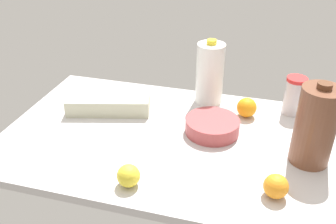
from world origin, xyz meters
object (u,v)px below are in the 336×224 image
Objects in this scene: milk_jug at (210,74)px; tumbler_cup at (294,96)px; orange_near_front at (276,186)px; mixing_bowl at (212,126)px; lemon_far_back at (129,176)px; chocolate_milk_jug at (315,126)px; orange_beside_bowl at (247,107)px; egg_carton at (108,105)px.

tumbler_cup is at bearing -1.00° from milk_jug.
mixing_bowl is at bearing 129.21° from orange_near_front.
orange_near_front is at bearing -95.57° from tumbler_cup.
milk_jug reaches higher than lemon_far_back.
chocolate_milk_jug reaches higher than lemon_far_back.
orange_beside_bowl is 1.11× the size of lemon_far_back.
mixing_bowl is 0.70× the size of chocolate_milk_jug.
egg_carton is 73.66cm from tumbler_cup.
milk_jug is (37.03, 19.74, 9.54)cm from egg_carton.
chocolate_milk_jug is 31.82cm from tumbler_cup.
orange_beside_bowl is (-22.44, 23.35, -9.47)cm from chocolate_milk_jug.
mixing_bowl is at bearing 61.52° from lemon_far_back.
orange_near_front is at bearing -60.88° from milk_jug.
orange_beside_bowl reaches higher than lemon_far_back.
lemon_far_back reaches higher than egg_carton.
egg_carton is 45.55cm from lemon_far_back.
chocolate_milk_jug is 3.64× the size of orange_beside_bowl.
orange_beside_bowl is at bearing -26.21° from milk_jug.
milk_jug is at bearing 141.08° from chocolate_milk_jug.
mixing_bowl is at bearing -125.75° from orange_beside_bowl.
milk_jug is 20.53cm from orange_beside_bowl.
milk_jug reaches higher than egg_carton.
lemon_far_back is (-42.54, -6.85, -0.12)cm from orange_near_front.
lemon_far_back is (23.43, -39.07, 0.23)cm from egg_carton.
tumbler_cup is at bearing 0.37° from egg_carton.
orange_near_front reaches higher than lemon_far_back.
tumbler_cup is (70.98, 19.15, 4.49)cm from egg_carton.
tumbler_cup is at bearing 23.55° from orange_beside_bowl.
orange_beside_bowl is (16.58, -8.16, -8.94)cm from milk_jug.
mixing_bowl is 2.72× the size of orange_near_front.
mixing_bowl is 0.60× the size of egg_carton.
chocolate_milk_jug is at bearing -23.53° from egg_carton.
egg_carton is at bearing 171.20° from chocolate_milk_jug.
mixing_bowl is 42.82cm from egg_carton.
tumbler_cup is 51.77cm from orange_near_front.
tumbler_cup is (-5.06, 30.92, -5.58)cm from chocolate_milk_jug.
egg_carton is at bearing 153.97° from orange_near_front.
milk_jug is (-39.02, 31.51, -0.53)cm from chocolate_milk_jug.
chocolate_milk_jug is at bearing 27.42° from lemon_far_back.
mixing_bowl is at bearing 166.30° from chocolate_milk_jug.
orange_beside_bowl is at bearing 54.25° from mixing_bowl.
mixing_bowl is 0.73× the size of milk_jug.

